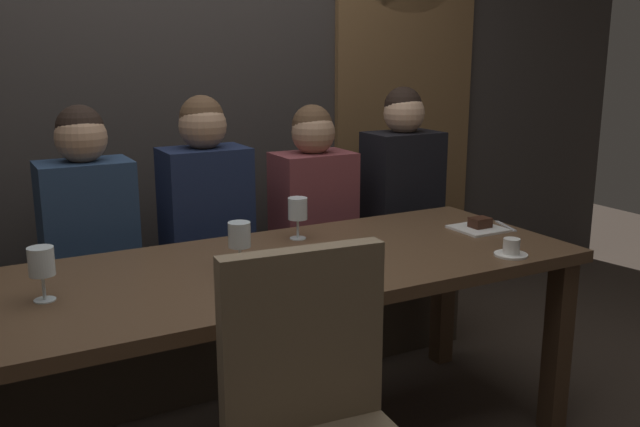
{
  "coord_description": "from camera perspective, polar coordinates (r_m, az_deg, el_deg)",
  "views": [
    {
      "loc": [
        -0.98,
        -2.1,
        1.47
      ],
      "look_at": [
        0.29,
        0.22,
        0.84
      ],
      "focal_mm": 39.16,
      "sensor_mm": 36.0,
      "label": 1
    }
  ],
  "objects": [
    {
      "name": "wine_glass_center_front",
      "position": [
        2.71,
        -1.84,
        0.31
      ],
      "size": [
        0.08,
        0.08,
        0.16
      ],
      "color": "silver",
      "rests_on": "dining_table"
    },
    {
      "name": "diner_bearded",
      "position": [
        3.01,
        -9.34,
        1.21
      ],
      "size": [
        0.36,
        0.24,
        0.83
      ],
      "color": "#192342",
      "rests_on": "banquette_bench"
    },
    {
      "name": "diner_redhead",
      "position": [
        2.91,
        -18.51,
        0.06
      ],
      "size": [
        0.36,
        0.24,
        0.81
      ],
      "color": "navy",
      "rests_on": "banquette_bench"
    },
    {
      "name": "diner_near_end",
      "position": [
        3.47,
        6.74,
        2.99
      ],
      "size": [
        0.36,
        0.24,
        0.84
      ],
      "color": "black",
      "rests_on": "banquette_bench"
    },
    {
      "name": "espresso_cup",
      "position": [
        2.6,
        15.36,
        -2.8
      ],
      "size": [
        0.12,
        0.12,
        0.06
      ],
      "color": "white",
      "rests_on": "dining_table"
    },
    {
      "name": "diner_far_end",
      "position": [
        3.23,
        -0.56,
        1.7
      ],
      "size": [
        0.36,
        0.24,
        0.77
      ],
      "color": "brown",
      "rests_on": "banquette_bench"
    },
    {
      "name": "fork_on_table",
      "position": [
        3.02,
        14.9,
        -1.0
      ],
      "size": [
        0.06,
        0.17,
        0.01
      ],
      "primitive_type": "cube",
      "rotation": [
        0.0,
        0.0,
        -0.3
      ],
      "color": "silver",
      "rests_on": "dining_table"
    },
    {
      "name": "banquette_bench",
      "position": [
        3.22,
        -8.87,
        -9.46
      ],
      "size": [
        2.5,
        0.44,
        0.45
      ],
      "color": "#40352A",
      "rests_on": "ground"
    },
    {
      "name": "arched_door",
      "position": [
        4.0,
        7.02,
        11.81
      ],
      "size": [
        0.9,
        0.05,
        2.55
      ],
      "color": "brown",
      "rests_on": "ground"
    },
    {
      "name": "back_wall_tiled",
      "position": [
        3.46,
        -12.68,
        13.59
      ],
      "size": [
        6.0,
        0.12,
        3.0
      ],
      "primitive_type": "cube",
      "color": "#383330",
      "rests_on": "ground"
    },
    {
      "name": "chair_near_side",
      "position": [
        1.82,
        -0.02,
        -16.65
      ],
      "size": [
        0.48,
        0.48,
        0.98
      ],
      "color": "brown",
      "rests_on": "ground"
    },
    {
      "name": "dining_table",
      "position": [
        2.46,
        -3.59,
        -6.05
      ],
      "size": [
        2.2,
        0.84,
        0.74
      ],
      "color": "#493422",
      "rests_on": "ground"
    },
    {
      "name": "dessert_plate",
      "position": [
        2.94,
        12.83,
        -1.03
      ],
      "size": [
        0.19,
        0.19,
        0.05
      ],
      "color": "white",
      "rests_on": "dining_table"
    },
    {
      "name": "wine_glass_far_right",
      "position": [
        2.2,
        -21.81,
        -3.87
      ],
      "size": [
        0.08,
        0.08,
        0.16
      ],
      "color": "silver",
      "rests_on": "dining_table"
    },
    {
      "name": "wine_glass_near_right",
      "position": [
        2.35,
        -6.64,
        -1.82
      ],
      "size": [
        0.08,
        0.08,
        0.16
      ],
      "color": "silver",
      "rests_on": "dining_table"
    }
  ]
}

